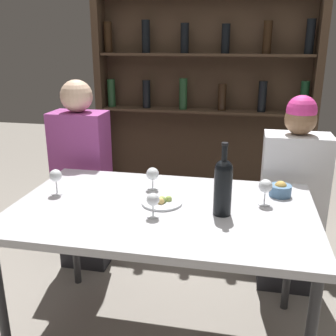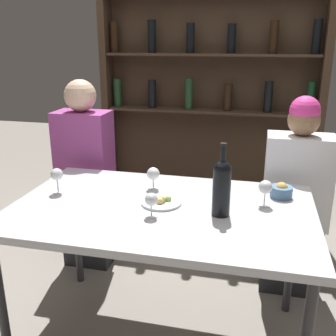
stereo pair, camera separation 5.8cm
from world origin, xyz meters
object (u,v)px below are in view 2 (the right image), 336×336
wine_glass_2 (57,175)px  seated_person_right (295,203)px  wine_glass_0 (153,174)px  wine_bottle (222,185)px  wine_glass_1 (151,200)px  seated_person_left (86,181)px  food_plate_0 (161,202)px  wine_glass_3 (265,188)px  snack_bowl (281,191)px

wine_glass_2 → seated_person_right: seated_person_right is taller
wine_glass_0 → wine_glass_2: 0.50m
wine_glass_2 → seated_person_right: 1.40m
wine_bottle → wine_glass_1: bearing=-163.6°
wine_glass_0 → wine_bottle: bearing=-32.6°
wine_glass_1 → seated_person_right: size_ratio=0.09×
seated_person_right → seated_person_left: bearing=180.0°
wine_glass_1 → food_plate_0: 0.16m
wine_glass_2 → wine_glass_3: 1.05m
wine_glass_2 → seated_person_left: (-0.12, 0.59, -0.25)m
wine_bottle → food_plate_0: wine_bottle is taller
food_plate_0 → seated_person_right: seated_person_right is taller
wine_glass_3 → wine_bottle: bearing=-141.9°
wine_bottle → wine_glass_2: bearing=174.7°
wine_bottle → snack_bowl: (0.28, 0.28, -0.11)m
wine_glass_0 → seated_person_left: seated_person_left is taller
wine_bottle → seated_person_right: size_ratio=0.27×
wine_glass_3 → food_plate_0: 0.50m
wine_glass_1 → food_plate_0: bearing=86.5°
wine_glass_0 → seated_person_right: bearing=28.5°
snack_bowl → seated_person_left: seated_person_left is taller
wine_bottle → wine_glass_2: wine_bottle is taller
food_plate_0 → seated_person_right: 0.93m
snack_bowl → wine_bottle: bearing=-134.6°
wine_glass_2 → seated_person_right: size_ratio=0.11×
wine_glass_3 → seated_person_left: (-1.16, 0.51, -0.24)m
wine_bottle → wine_glass_0: (-0.38, 0.25, -0.06)m
wine_glass_3 → seated_person_right: (0.19, 0.51, -0.27)m
wine_glass_3 → seated_person_left: size_ratio=0.10×
wine_glass_3 → seated_person_right: size_ratio=0.10×
wine_glass_0 → wine_glass_1: 0.34m
snack_bowl → wine_glass_1: bearing=-147.4°
wine_glass_1 → seated_person_right: 1.05m
wine_glass_0 → food_plate_0: size_ratio=0.60×
wine_glass_0 → food_plate_0: wine_glass_0 is taller
wine_glass_1 → snack_bowl: 0.68m
wine_glass_0 → snack_bowl: 0.66m
wine_glass_1 → seated_person_left: (-0.67, 0.75, -0.23)m
snack_bowl → seated_person_left: bearing=162.9°
wine_glass_2 → seated_person_right: (1.24, 0.59, -0.28)m
food_plate_0 → wine_bottle: bearing=-11.4°
wine_bottle → wine_glass_0: bearing=147.4°
wine_glass_0 → wine_glass_1: bearing=-76.1°
wine_bottle → snack_bowl: size_ratio=3.05×
wine_glass_0 → wine_glass_3: bearing=-9.3°
food_plate_0 → snack_bowl: size_ratio=1.80×
seated_person_left → seated_person_right: 1.36m
seated_person_right → wine_glass_0: bearing=-151.5°
wine_bottle → seated_person_right: (0.39, 0.66, -0.33)m
snack_bowl → seated_person_left: (-1.25, 0.38, -0.18)m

